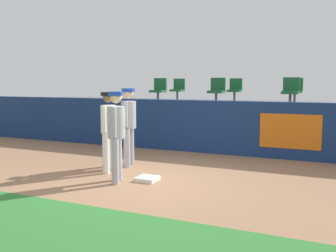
# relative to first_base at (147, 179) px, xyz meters

# --- Properties ---
(ground_plane) EXTENTS (60.00, 60.00, 0.00)m
(ground_plane) POSITION_rel_first_base_xyz_m (-0.02, -0.20, -0.04)
(ground_plane) COLOR #936B4C
(grass_foreground_strip) EXTENTS (18.00, 2.80, 0.01)m
(grass_foreground_strip) POSITION_rel_first_base_xyz_m (-0.02, -3.16, -0.04)
(grass_foreground_strip) COLOR #2D722D
(grass_foreground_strip) RESTS_ON ground_plane
(first_base) EXTENTS (0.40, 0.40, 0.08)m
(first_base) POSITION_rel_first_base_xyz_m (0.00, 0.00, 0.00)
(first_base) COLOR white
(first_base) RESTS_ON ground_plane
(player_fielder_home) EXTENTS (0.38, 0.56, 1.75)m
(player_fielder_home) POSITION_rel_first_base_xyz_m (-1.12, 0.35, 0.97)
(player_fielder_home) COLOR white
(player_fielder_home) RESTS_ON ground_plane
(player_runner_visitor) EXTENTS (0.44, 0.47, 1.78)m
(player_runner_visitor) POSITION_rel_first_base_xyz_m (-0.50, -0.34, 0.99)
(player_runner_visitor) COLOR #9EA3AD
(player_runner_visitor) RESTS_ON ground_plane
(player_coach_visitor) EXTENTS (0.42, 0.50, 1.82)m
(player_coach_visitor) POSITION_rel_first_base_xyz_m (-1.04, 1.06, 1.02)
(player_coach_visitor) COLOR #9EA3AD
(player_coach_visitor) RESTS_ON ground_plane
(field_wall) EXTENTS (18.00, 0.26, 1.46)m
(field_wall) POSITION_rel_first_base_xyz_m (-0.00, 3.44, 0.69)
(field_wall) COLOR navy
(field_wall) RESTS_ON ground_plane
(bleacher_platform) EXTENTS (18.00, 4.80, 1.27)m
(bleacher_platform) POSITION_rel_first_base_xyz_m (-0.02, 6.01, 0.60)
(bleacher_platform) COLOR #59595E
(bleacher_platform) RESTS_ON ground_plane
(seat_back_center) EXTENTS (0.45, 0.44, 0.84)m
(seat_back_center) POSITION_rel_first_base_xyz_m (0.03, 6.68, 1.70)
(seat_back_center) COLOR #4C4C51
(seat_back_center) RESTS_ON bleacher_platform
(seat_front_center) EXTENTS (0.47, 0.44, 0.84)m
(seat_front_center) POSITION_rel_first_base_xyz_m (-0.08, 4.88, 1.70)
(seat_front_center) COLOR #4C4C51
(seat_front_center) RESTS_ON bleacher_platform
(seat_front_right) EXTENTS (0.47, 0.44, 0.84)m
(seat_front_right) POSITION_rel_first_base_xyz_m (2.13, 4.88, 1.70)
(seat_front_right) COLOR #4C4C51
(seat_front_right) RESTS_ON bleacher_platform
(seat_back_left) EXTENTS (0.45, 0.44, 0.84)m
(seat_back_left) POSITION_rel_first_base_xyz_m (-2.16, 6.68, 1.70)
(seat_back_left) COLOR #4C4C51
(seat_back_left) RESTS_ON bleacher_platform
(seat_front_left) EXTENTS (0.45, 0.44, 0.84)m
(seat_front_left) POSITION_rel_first_base_xyz_m (-2.10, 4.88, 1.70)
(seat_front_left) COLOR #4C4C51
(seat_front_left) RESTS_ON bleacher_platform
(seat_back_right) EXTENTS (0.47, 0.44, 0.84)m
(seat_back_right) POSITION_rel_first_base_xyz_m (2.06, 6.68, 1.70)
(seat_back_right) COLOR #4C4C51
(seat_back_right) RESTS_ON bleacher_platform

